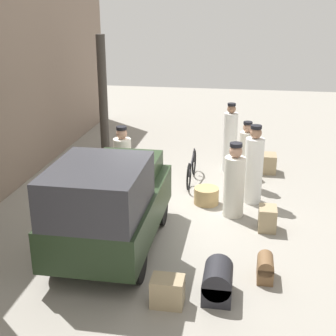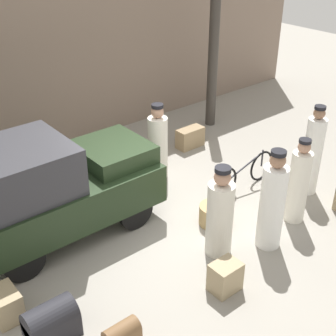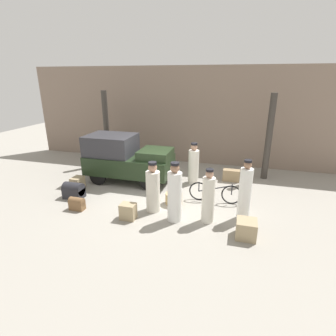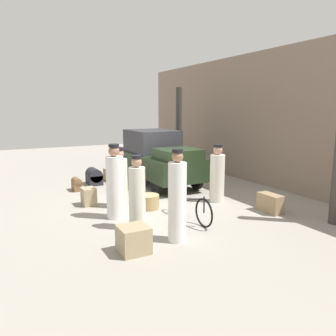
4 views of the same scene
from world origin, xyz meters
name	(u,v)px [view 2 (image 2 of 4)]	position (x,y,z in m)	size (l,w,h in m)	color
ground_plane	(167,221)	(0.00, 0.00, 0.00)	(30.00, 30.00, 0.00)	gray
station_building_facade	(48,52)	(0.00, 4.08, 2.25)	(16.00, 0.15, 4.50)	gray
canopy_pillar_right	(213,60)	(3.67, 2.66, 1.72)	(0.25, 0.25, 3.44)	#38332D
truck	(49,187)	(-1.76, 0.92, 0.97)	(3.37, 1.61, 1.85)	black
bicycle	(244,174)	(1.91, -0.11, 0.34)	(1.74, 0.04, 0.70)	black
wicker_basket	(214,215)	(0.62, -0.60, 0.19)	(0.56, 0.56, 0.37)	tan
porter_with_bicycle	(158,145)	(0.91, 1.39, 0.74)	(0.41, 0.41, 1.63)	silver
porter_carrying_trunk	(298,184)	(1.84, -1.44, 0.74)	(0.36, 0.36, 1.62)	silver
porter_lifting_near_truck	(272,204)	(0.90, -1.61, 0.81)	(0.41, 0.41, 1.78)	white
conductor_in_dark_uniform	(220,216)	(0.11, -1.21, 0.72)	(0.43, 0.43, 1.60)	silver
porter_standing_middle	(312,154)	(2.83, -1.01, 0.85)	(0.36, 0.36, 1.84)	white
suitcase_black_upright	(5,305)	(-3.17, -0.36, 0.23)	(0.36, 0.49, 0.45)	#9E8966
trunk_wicker_pale	(122,336)	(-2.23, -1.82, 0.21)	(0.47, 0.26, 0.42)	brown
suitcase_small_leather	(225,277)	(-0.44, -1.91, 0.24)	(0.45, 0.35, 0.48)	#9E8966
trunk_large_brown	(51,323)	(-2.85, -1.08, 0.26)	(0.66, 0.45, 0.56)	#232328
trunk_umber_medium	(190,138)	(2.36, 1.99, 0.24)	(0.66, 0.33, 0.47)	#937A56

